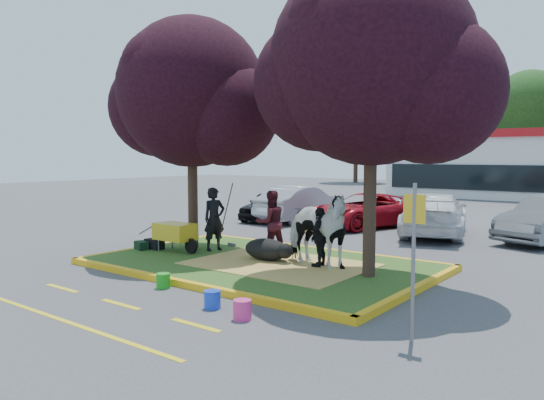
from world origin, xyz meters
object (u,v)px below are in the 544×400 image
Objects in this scene: wheelbarrow at (175,232)px; car_black at (270,205)px; handler at (214,219)px; car_silver at (301,204)px; calf at (267,249)px; cow at (315,229)px; bucket_green at (163,281)px; bucket_blue at (212,300)px; sign_post at (414,245)px; bucket_pink at (242,310)px.

car_black is at bearing 111.27° from wheelbarrow.
handler is at bearing 46.56° from wheelbarrow.
car_silver is (1.29, 0.46, 0.12)m from car_black.
cow is at bearing 22.75° from calf.
bucket_green is (1.66, -3.31, -0.87)m from handler.
bucket_blue is at bearing -117.82° from handler.
calf is 4.04× the size of bucket_green.
car_silver is at bearing 110.35° from bucket_green.
sign_post is 0.53× the size of car_silver.
car_silver reaches higher than wheelbarrow.
sign_post is 5.62m from bucket_green.
handler reaches higher than bucket_green.
bucket_pink is (-2.74, -0.71, -1.30)m from sign_post.
cow is at bearing 104.51° from bucket_pink.
wheelbarrow is 0.56× the size of car_black.
handler is (-3.40, 0.11, -0.02)m from cow.
sign_post is 3.88m from bucket_blue.
bucket_blue is (1.86, -0.44, 0.01)m from bucket_green.
bucket_green is 2.79m from bucket_pink.
wheelbarrow reaches higher than bucket_blue.
bucket_blue is (4.27, -2.98, -0.52)m from wheelbarrow.
calf is 9.27m from car_silver.
cow is at bearing 61.36° from bucket_green.
calf is 0.53× the size of sign_post.
calf is at bearing 104.90° from cow.
car_silver is at bearing 120.24° from bucket_pink.
calf is at bearing 83.36° from bucket_green.
car_silver is (-4.51, 8.10, 0.32)m from calf.
sign_post is 3.11m from bucket_pink.
sign_post reaches higher than car_silver.
handler is 0.39× the size of car_silver.
bucket_pink reaches higher than bucket_blue.
calf is 6.01m from sign_post.
bucket_green is 0.07× the size of car_silver.
sign_post is at bearing -11.96° from calf.
handler reaches higher than bucket_blue.
bucket_blue is at bearing -13.44° from bucket_green.
cow is at bearing -72.94° from handler.
calf is at bearing 120.98° from car_silver.
wheelbarrow is at bearing -82.28° from car_black.
cow is 0.89× the size of sign_post.
calf is 3.87× the size of bucket_blue.
calf is at bearing 113.01° from bucket_blue.
cow reaches higher than bucket_blue.
bucket_green is 0.96× the size of bucket_blue.
bucket_green is 0.08× the size of car_black.
calf is (-1.38, -0.11, -0.62)m from cow.
car_silver is (-4.15, 11.18, 0.59)m from bucket_green.
bucket_pink is 0.08× the size of car_silver.
sign_post is at bearing 8.59° from bucket_blue.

